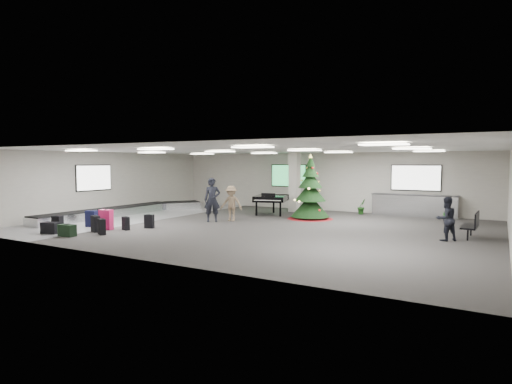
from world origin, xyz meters
The scene contains 22 objects.
ground centered at (0.00, 0.00, 0.00)m, with size 18.00×18.00×0.00m, color #363331.
room_envelope centered at (-0.38, 0.67, 2.33)m, with size 18.02×14.02×3.21m.
baggage_carousel centered at (-7.84, -0.08, 0.21)m, with size 2.28×9.71×0.43m.
service_counter centered at (5.00, 6.65, 0.55)m, with size 4.05×0.65×1.08m.
suitcase_0 centered at (-4.76, -4.42, 0.31)m, with size 0.45×0.34×0.64m.
suitcase_1 centered at (-4.05, -4.72, 0.29)m, with size 0.43×0.34×0.60m.
pink_suitcase centered at (-4.86, -3.81, 0.40)m, with size 0.56×0.39×0.82m.
suitcase_3 centered at (-3.64, -2.69, 0.28)m, with size 0.41×0.31×0.57m.
navy_suitcase centered at (-5.96, -3.63, 0.34)m, with size 0.50×0.38×0.69m.
suitcase_5 centered at (-6.01, -5.15, 0.31)m, with size 0.44×0.28×0.64m.
green_duffel centered at (-4.86, -5.58, 0.21)m, with size 0.66×0.35×0.45m.
suitcase_7 centered at (-4.11, -3.50, 0.26)m, with size 0.40×0.30×0.54m.
suitcase_8 centered at (-6.44, -2.65, 0.31)m, with size 0.42×0.24×0.63m.
black_duffel centered at (-5.90, -5.52, 0.21)m, with size 0.72×0.50×0.45m.
christmas_tree centered at (0.92, 3.22, 1.05)m, with size 2.16×2.16×3.08m.
grand_piano centered at (-1.48, 3.78, 0.82)m, with size 2.03×2.35×1.14m.
bench centered at (7.89, 1.29, 0.52)m, with size 0.53×1.47×0.92m.
traveler_a centered at (-2.51, 0.11, 0.99)m, with size 0.72×0.47×1.98m, color black.
traveler_b centered at (-1.91, 0.74, 0.81)m, with size 1.04×0.60×1.61m, color #856C52.
traveler_bench centered at (7.13, 0.28, 0.75)m, with size 0.73×0.57×1.50m, color black.
potted_plant_left centered at (2.52, 6.20, 0.40)m, with size 0.44×0.35×0.80m, color #154416.
potted_plant_right centered at (6.57, 6.35, 0.37)m, with size 0.42×0.42×0.75m, color #154416.
Camera 1 is at (8.71, -15.45, 2.68)m, focal length 30.00 mm.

